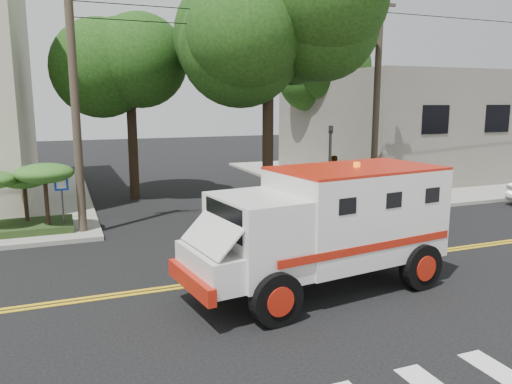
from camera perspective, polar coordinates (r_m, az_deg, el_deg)
name	(u,v)px	position (r m, az deg, el deg)	size (l,w,h in m)	color
ground	(308,269)	(13.96, 6.02, -8.76)	(100.00, 100.00, 0.00)	black
sidewalk_ne	(402,174)	(32.24, 16.37, 2.00)	(17.00, 17.00, 0.15)	gray
building_right	(419,123)	(33.29, 18.17, 7.48)	(14.00, 12.00, 6.00)	slate
utility_pole_left	(75,103)	(17.68, -19.98, 9.57)	(0.28, 0.28, 9.00)	#382D23
utility_pole_right	(376,102)	(21.77, 13.61, 9.95)	(0.28, 0.28, 9.00)	#382D23
tree_main	(282,30)	(19.79, 2.99, 18.04)	(6.08, 5.70, 9.85)	black
tree_left	(138,74)	(23.74, -13.38, 12.95)	(4.48, 4.20, 7.70)	black
tree_right	(321,75)	(31.30, 7.38, 13.14)	(4.80, 4.50, 8.20)	black
traffic_signal	(330,160)	(20.07, 8.44, 3.60)	(0.15, 0.18, 3.60)	#3F3F42
accessibility_sign	(62,196)	(18.13, -21.28, -0.48)	(0.45, 0.10, 2.02)	#3F3F42
palm_planter	(22,188)	(18.58, -25.15, 0.37)	(3.52, 2.63, 2.36)	#1E3314
armored_truck	(328,222)	(12.19, 8.20, -3.37)	(6.79, 3.36, 2.97)	silver
pedestrian_a	(333,176)	(23.32, 8.78, 1.79)	(0.71, 0.46, 1.94)	gray
pedestrian_b	(387,189)	(21.64, 14.71, 0.33)	(0.74, 0.57, 1.52)	gray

